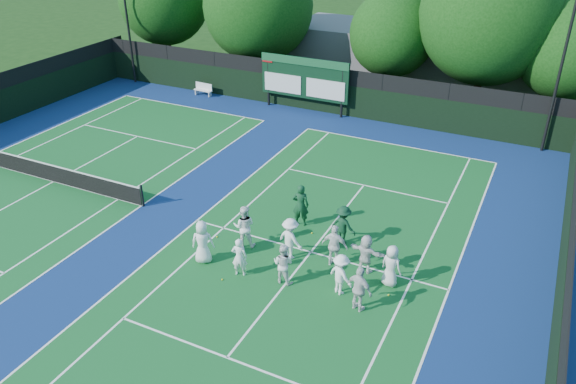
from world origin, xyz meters
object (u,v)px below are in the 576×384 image
at_px(scoreboard, 304,78).
at_px(tennis_net, 52,173).
at_px(coach_left, 301,205).
at_px(bench, 203,89).

relative_size(scoreboard, tennis_net, 0.53).
xyz_separation_m(tennis_net, coach_left, (12.73, 1.73, 0.47)).
xyz_separation_m(bench, coach_left, (13.37, -12.63, 0.50)).
bearing_deg(tennis_net, bench, 92.56).
relative_size(scoreboard, coach_left, 3.10).
bearing_deg(bench, tennis_net, -87.44).
xyz_separation_m(scoreboard, coach_left, (5.74, -12.86, -1.22)).
relative_size(scoreboard, bench, 4.27).
distance_m(scoreboard, tennis_net, 16.26).
bearing_deg(bench, coach_left, -43.37).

